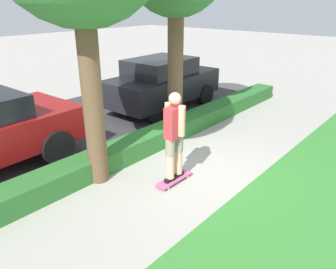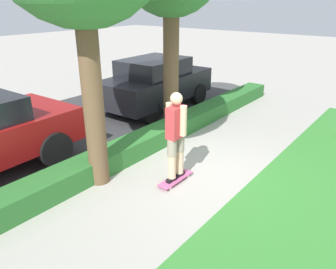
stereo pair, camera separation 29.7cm
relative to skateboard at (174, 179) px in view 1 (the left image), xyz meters
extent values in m
plane|color=#ADA89E|center=(0.55, -0.15, -0.07)|extent=(60.00, 60.00, 0.00)
cube|color=#38383A|center=(0.55, 4.05, -0.06)|extent=(12.73, 5.00, 0.01)
cube|color=#2D702D|center=(0.55, 1.45, 0.15)|extent=(12.73, 0.60, 0.43)
cube|color=#DB5B93|center=(0.00, 0.00, 0.00)|extent=(0.86, 0.24, 0.02)
cylinder|color=silver|center=(0.29, -0.09, -0.04)|extent=(0.06, 0.04, 0.06)
cylinder|color=silver|center=(0.29, 0.09, -0.04)|extent=(0.06, 0.04, 0.06)
cylinder|color=silver|center=(-0.29, -0.09, -0.04)|extent=(0.06, 0.04, 0.06)
cylinder|color=silver|center=(-0.29, 0.09, -0.04)|extent=(0.06, 0.04, 0.06)
cube|color=black|center=(-0.12, 0.00, 0.05)|extent=(0.26, 0.09, 0.07)
cylinder|color=beige|center=(-0.12, 0.00, 0.48)|extent=(0.16, 0.16, 0.80)
cylinder|color=gray|center=(-0.12, 0.00, 0.72)|extent=(0.18, 0.18, 0.32)
cube|color=black|center=(0.12, 0.00, 0.05)|extent=(0.26, 0.09, 0.07)
cylinder|color=beige|center=(0.12, 0.00, 0.48)|extent=(0.16, 0.16, 0.80)
cylinder|color=gray|center=(0.12, 0.00, 0.72)|extent=(0.18, 0.18, 0.32)
cube|color=#C6383D|center=(0.00, 0.00, 1.18)|extent=(0.38, 0.21, 0.59)
cylinder|color=beige|center=(0.00, -0.16, 1.24)|extent=(0.13, 0.13, 0.56)
cylinder|color=beige|center=(0.00, 0.16, 1.24)|extent=(0.13, 0.13, 0.56)
sphere|color=beige|center=(0.00, 0.00, 1.62)|extent=(0.23, 0.23, 0.23)
cylinder|color=brown|center=(-0.89, 1.19, 1.67)|extent=(0.37, 0.37, 3.48)
cylinder|color=brown|center=(2.20, 1.82, 1.65)|extent=(0.40, 0.40, 3.43)
cylinder|color=black|center=(-1.02, 2.43, 0.31)|extent=(0.75, 0.24, 0.75)
cylinder|color=black|center=(-1.02, 4.25, 0.31)|extent=(0.75, 0.24, 0.75)
cube|color=black|center=(3.41, 3.34, 0.65)|extent=(4.03, 1.90, 0.77)
cube|color=black|center=(3.29, 3.34, 1.29)|extent=(2.12, 1.62, 0.51)
cylinder|color=black|center=(4.64, 2.53, 0.27)|extent=(0.67, 0.21, 0.67)
cylinder|color=black|center=(4.64, 4.15, 0.27)|extent=(0.67, 0.21, 0.67)
cylinder|color=black|center=(2.18, 2.53, 0.27)|extent=(0.67, 0.21, 0.67)
cylinder|color=black|center=(2.18, 4.15, 0.27)|extent=(0.67, 0.21, 0.67)
camera|label=1|loc=(-4.28, -3.56, 3.24)|focal=35.00mm
camera|label=2|loc=(-4.47, -3.33, 3.24)|focal=35.00mm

